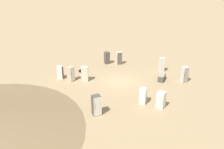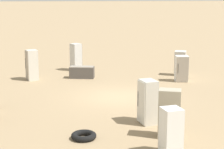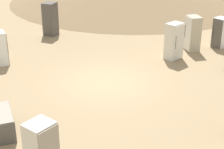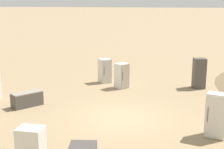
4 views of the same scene
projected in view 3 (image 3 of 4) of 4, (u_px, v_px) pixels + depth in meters
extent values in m
plane|color=#9E8460|center=(106.00, 82.00, 16.09)|extent=(1000.00, 1000.00, 0.00)
cube|color=#B2A88E|center=(193.00, 34.00, 19.41)|extent=(0.98, 0.90, 1.83)
cube|color=silver|center=(188.00, 34.00, 19.34)|extent=(0.68, 0.42, 1.75)
cylinder|color=#2D2D2D|center=(185.00, 31.00, 19.55)|extent=(0.02, 0.02, 0.64)
cube|color=gray|center=(6.00, 47.00, 17.79)|extent=(0.71, 0.28, 1.54)
cylinder|color=#2D2D2D|center=(8.00, 47.00, 17.54)|extent=(0.02, 0.02, 0.56)
cube|color=#4C4742|center=(50.00, 19.00, 21.85)|extent=(0.93, 0.97, 1.92)
cube|color=silver|center=(45.00, 18.00, 21.96)|extent=(0.35, 0.67, 1.85)
cylinder|color=#2D2D2D|center=(47.00, 16.00, 22.16)|extent=(0.02, 0.02, 0.67)
cube|color=beige|center=(174.00, 41.00, 18.28)|extent=(0.58, 0.80, 1.82)
cube|color=silver|center=(179.00, 43.00, 18.07)|extent=(0.04, 0.76, 1.75)
cylinder|color=#2D2D2D|center=(176.00, 42.00, 17.84)|extent=(0.02, 0.02, 0.64)
cube|color=white|center=(220.00, 33.00, 19.92)|extent=(0.63, 0.64, 1.61)
cube|color=#56514C|center=(217.00, 34.00, 19.71)|extent=(0.59, 0.05, 1.55)
cylinder|color=#2D2D2D|center=(213.00, 32.00, 19.80)|extent=(0.02, 0.02, 0.57)
cube|color=#4C4742|center=(3.00, 123.00, 12.28)|extent=(1.70, 1.22, 0.72)
cube|color=gray|center=(1.00, 113.00, 12.13)|extent=(1.64, 1.17, 0.04)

